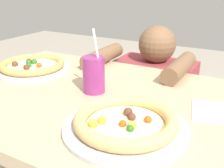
# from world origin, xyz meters

# --- Properties ---
(dining_table) EXTENTS (1.27, 0.77, 0.75)m
(dining_table) POSITION_xyz_m (0.00, 0.00, 0.63)
(dining_table) COLOR tan
(dining_table) RESTS_ON ground
(pizza_near) EXTENTS (0.33, 0.33, 0.05)m
(pizza_near) POSITION_xyz_m (0.13, -0.16, 0.77)
(pizza_near) COLOR #B7B7BC
(pizza_near) RESTS_ON dining_table
(pizza_far) EXTENTS (0.32, 0.32, 0.04)m
(pizza_far) POSITION_xyz_m (-0.45, 0.10, 0.77)
(pizza_far) COLOR #B7B7BC
(pizza_far) RESTS_ON dining_table
(drink_cup_colored) EXTENTS (0.08, 0.08, 0.22)m
(drink_cup_colored) POSITION_xyz_m (-0.08, 0.02, 0.81)
(drink_cup_colored) COLOR #8C2D72
(drink_cup_colored) RESTS_ON dining_table
(paper_napkin) EXTENTS (0.19, 0.18, 0.00)m
(paper_napkin) POSITION_xyz_m (0.33, 0.07, 0.75)
(paper_napkin) COLOR white
(paper_napkin) RESTS_ON dining_table
(diner_seated) EXTENTS (0.43, 0.53, 0.91)m
(diner_seated) POSITION_xyz_m (-0.05, 0.56, 0.40)
(diner_seated) COLOR #333847
(diner_seated) RESTS_ON ground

